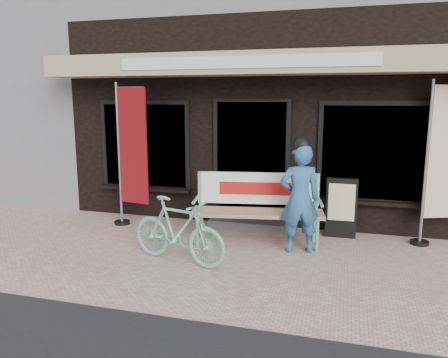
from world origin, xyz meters
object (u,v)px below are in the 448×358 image
(person, at_px, (300,197))
(menu_stand, at_px, (341,207))
(nobori_cream, at_px, (443,162))
(nobori_red, at_px, (131,154))
(bicycle, at_px, (178,231))
(bench, at_px, (257,203))

(person, xyz_separation_m, menu_stand, (0.58, 0.85, -0.33))
(person, distance_m, nobori_cream, 2.25)
(person, relative_size, nobori_cream, 0.68)
(nobori_red, bearing_deg, menu_stand, 15.17)
(nobori_cream, relative_size, menu_stand, 2.57)
(bicycle, xyz_separation_m, nobori_cream, (3.53, 1.79, 0.83))
(bench, relative_size, person, 1.22)
(person, distance_m, menu_stand, 1.08)
(bicycle, distance_m, nobori_cream, 4.05)
(bicycle, bearing_deg, bench, -22.03)
(bench, relative_size, nobori_red, 0.83)
(bench, height_order, nobori_red, nobori_red)
(bench, bearing_deg, menu_stand, 15.78)
(bench, relative_size, nobori_cream, 0.82)
(nobori_cream, bearing_deg, bench, 174.01)
(nobori_red, xyz_separation_m, menu_stand, (3.51, 0.33, -0.78))
(person, distance_m, bicycle, 1.80)
(bench, bearing_deg, person, -30.60)
(bicycle, bearing_deg, person, -44.85)
(bench, height_order, nobori_cream, nobori_cream)
(person, bearing_deg, nobori_red, 151.59)
(bench, bearing_deg, nobori_red, 163.41)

